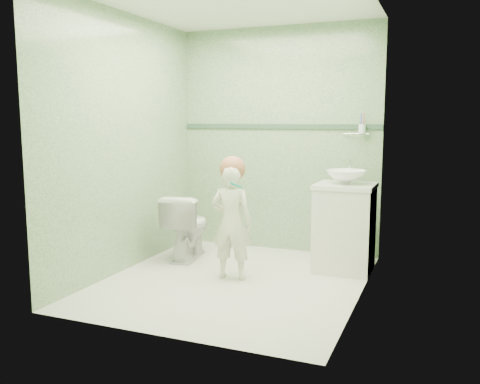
% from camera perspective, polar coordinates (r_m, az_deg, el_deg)
% --- Properties ---
extents(ground, '(2.50, 2.50, 0.00)m').
position_cam_1_polar(ground, '(4.58, -0.71, -9.96)').
color(ground, silver).
rests_on(ground, ground).
extents(room_shell, '(2.50, 2.54, 2.40)m').
position_cam_1_polar(room_shell, '(4.36, -0.74, 5.22)').
color(room_shell, gray).
rests_on(room_shell, ground).
extents(trim_stripe, '(2.20, 0.02, 0.05)m').
position_cam_1_polar(trim_stripe, '(5.52, 4.27, 7.36)').
color(trim_stripe, '#355440').
rests_on(trim_stripe, room_shell).
extents(vanity, '(0.52, 0.50, 0.80)m').
position_cam_1_polar(vanity, '(4.90, 11.63, -4.08)').
color(vanity, silver).
rests_on(vanity, ground).
extents(counter, '(0.54, 0.52, 0.04)m').
position_cam_1_polar(counter, '(4.83, 11.77, 0.68)').
color(counter, white).
rests_on(counter, vanity).
extents(basin, '(0.37, 0.37, 0.13)m').
position_cam_1_polar(basin, '(4.82, 11.80, 1.67)').
color(basin, white).
rests_on(basin, counter).
extents(faucet, '(0.03, 0.13, 0.18)m').
position_cam_1_polar(faucet, '(4.99, 12.21, 2.80)').
color(faucet, silver).
rests_on(faucet, counter).
extents(cup_holder, '(0.26, 0.07, 0.21)m').
position_cam_1_polar(cup_holder, '(5.26, 13.45, 6.89)').
color(cup_holder, silver).
rests_on(cup_holder, room_shell).
extents(toilet, '(0.47, 0.70, 0.67)m').
position_cam_1_polar(toilet, '(5.26, -5.98, -3.85)').
color(toilet, white).
rests_on(toilet, ground).
extents(toddler, '(0.40, 0.29, 1.03)m').
position_cam_1_polar(toddler, '(4.53, -0.96, -3.44)').
color(toddler, silver).
rests_on(toddler, ground).
extents(hair_cap, '(0.23, 0.23, 0.23)m').
position_cam_1_polar(hair_cap, '(4.48, -0.85, 2.62)').
color(hair_cap, '#A26042').
rests_on(hair_cap, toddler).
extents(teal_toothbrush, '(0.11, 0.14, 0.08)m').
position_cam_1_polar(teal_toothbrush, '(4.33, -0.51, 0.83)').
color(teal_toothbrush, '#048F86').
rests_on(teal_toothbrush, toddler).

